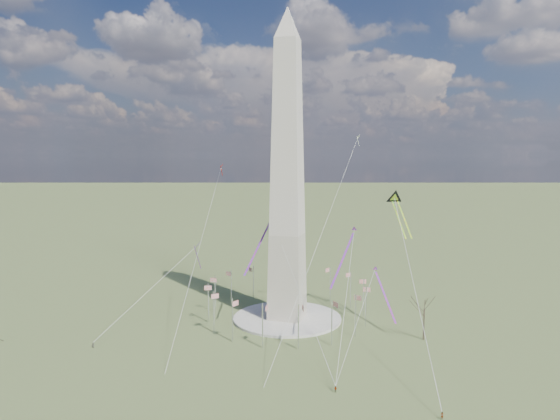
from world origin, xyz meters
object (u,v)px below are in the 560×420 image
(tree_near, at_px, (424,306))
(washington_monument, at_px, (287,175))
(person_east, at_px, (442,415))
(kite_delta_black, at_px, (395,201))
(person_west, at_px, (93,345))

(tree_near, bearing_deg, washington_monument, 171.59)
(person_east, distance_m, kite_delta_black, 72.44)
(washington_monument, distance_m, person_west, 77.06)
(person_east, xyz_separation_m, kite_delta_black, (-13.91, 59.36, 39.13))
(person_west, relative_size, kite_delta_black, 0.09)
(person_east, bearing_deg, washington_monument, -69.91)
(washington_monument, xyz_separation_m, kite_delta_black, (33.92, 7.25, -8.01))
(tree_near, xyz_separation_m, person_west, (-90.13, -33.07, -9.39))
(washington_monument, height_order, kite_delta_black, washington_monument)
(washington_monument, relative_size, person_east, 61.09)
(person_east, distance_m, person_west, 94.99)
(washington_monument, xyz_separation_m, person_west, (-46.32, -39.55, -47.21))
(person_east, bearing_deg, kite_delta_black, -99.27)
(tree_near, bearing_deg, kite_delta_black, 125.78)
(tree_near, relative_size, person_east, 8.68)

